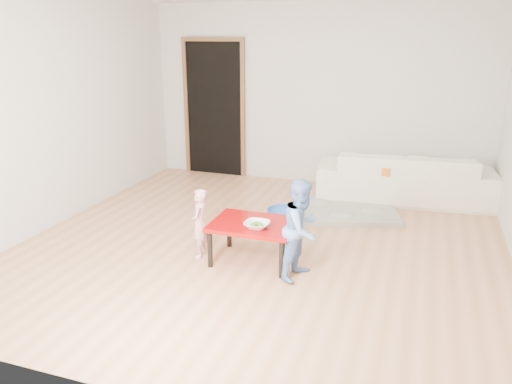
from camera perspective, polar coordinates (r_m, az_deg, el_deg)
The scene contains 13 objects.
floor at distance 5.41m, azimuth 0.69°, elevation -5.96°, with size 5.00×5.00×0.01m, color tan.
back_wall at distance 7.42m, azimuth 6.90°, elevation 10.87°, with size 5.00×0.02×2.60m, color silver.
left_wall at distance 6.26m, azimuth -21.79°, elevation 8.48°, with size 0.02×5.00×2.60m, color silver.
doorway at distance 7.93m, azimuth -4.73°, elevation 9.36°, with size 1.02×0.08×2.11m, color brown, non-canonical shape.
sofa at distance 7.00m, azimuth 16.58°, elevation 1.76°, with size 2.28×0.89×0.66m, color white.
cushion at distance 6.71m, azimuth 13.81°, elevation 2.71°, with size 0.40×0.36×0.11m, color orange.
red_table at distance 4.95m, azimuth -0.27°, elevation -5.72°, with size 0.82×0.61×0.41m, color #990809, non-canonical shape.
bowl at distance 4.73m, azimuth 0.10°, elevation -3.78°, with size 0.24×0.24×0.06m, color white.
broccoli at distance 4.73m, azimuth 0.10°, elevation -3.79°, with size 0.12×0.12×0.06m, color #2D5919, non-canonical shape.
child_pink at distance 5.03m, azimuth -6.48°, elevation -3.56°, with size 0.26×0.17×0.71m, color #DB6473.
child_blue at distance 4.57m, azimuth 5.26°, elevation -4.25°, with size 0.46×0.36×0.94m, color #6893F1.
basin at distance 6.06m, azimuth 3.30°, elevation -2.60°, with size 0.43×0.43×0.14m, color blue.
blanket at distance 6.42m, azimuth 10.05°, elevation -2.03°, with size 1.25×1.04×0.06m, color #9D998A, non-canonical shape.
Camera 1 is at (1.54, -4.70, 2.18)m, focal length 35.00 mm.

